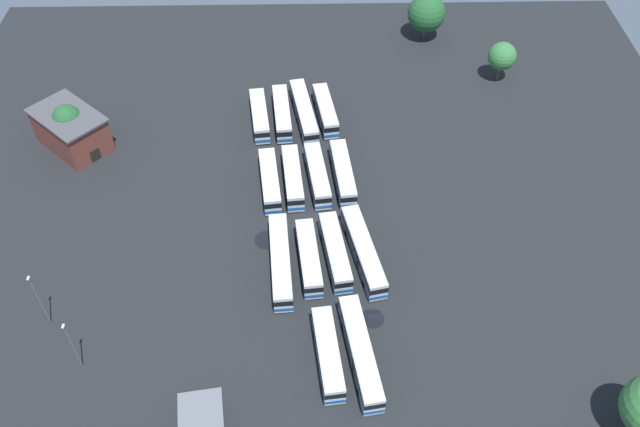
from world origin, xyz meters
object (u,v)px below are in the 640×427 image
bus_row2_slot0 (343,173)px  bus_row3_slot1 (304,112)px  bus_row3_slot2 (282,113)px  bus_row3_slot3 (260,116)px  bus_row0_slot1 (361,353)px  bus_row1_slot2 (309,258)px  bus_row1_slot1 (335,252)px  tree_east_edge (426,13)px  bus_row1_slot0 (363,251)px  bus_row2_slot3 (270,181)px  tree_northwest (67,119)px  depot_building (71,130)px  bus_row3_slot0 (325,110)px  bus_row1_slot3 (280,261)px  bus_row2_slot1 (317,175)px  tree_west_edge (502,56)px  bus_row0_slot2 (328,354)px  lamp_post_far_corner (39,299)px  bus_row2_slot2 (293,177)px  lamp_post_by_building (72,345)px

bus_row2_slot0 → bus_row3_slot1: (15.73, 6.05, 0.00)m
bus_row3_slot2 → bus_row3_slot3: (-0.60, 3.87, -0.00)m
bus_row0_slot1 → bus_row3_slot1: size_ratio=1.00×
bus_row3_slot1 → bus_row1_slot2: bearing=-179.1°
bus_row1_slot1 → tree_east_edge: tree_east_edge is taller
bus_row0_slot1 → bus_row1_slot0: size_ratio=1.00×
bus_row2_slot3 → tree_northwest: size_ratio=1.57×
depot_building → tree_east_edge: size_ratio=1.58×
bus_row3_slot0 → bus_row3_slot3: bearing=96.1°
bus_row1_slot1 → tree_northwest: (26.16, 42.76, 3.67)m
bus_row1_slot3 → bus_row2_slot1: 18.21m
bus_row3_slot1 → bus_row3_slot3: size_ratio=1.29×
bus_row1_slot3 → tree_west_edge: (45.01, -39.79, 3.24)m
bus_row0_slot2 → bus_row1_slot2: size_ratio=1.00×
bus_row2_slot1 → tree_northwest: 42.02m
bus_row1_slot3 → bus_row3_slot0: size_ratio=1.26×
bus_row1_slot0 → bus_row3_slot1: bearing=14.4°
bus_row3_slot3 → tree_east_edge: 42.06m
lamp_post_far_corner → tree_east_edge: bearing=-40.4°
bus_row2_slot0 → bus_row2_slot1: size_ratio=1.03×
bus_row3_slot3 → bus_row3_slot2: bearing=-81.2°
bus_row3_slot0 → tree_west_edge: 34.64m
tree_northwest → bus_row2_slot0: bearing=-102.6°
bus_row3_slot2 → depot_building: depot_building is taller
bus_row1_slot3 → depot_building: bearing=51.7°
bus_row2_slot1 → bus_row3_slot1: same height
bus_row2_slot2 → bus_row3_slot3: (15.68, 5.84, -0.00)m
bus_row3_slot2 → bus_row3_slot3: size_ratio=1.07×
bus_row2_slot3 → bus_row3_slot2: bearing=-5.4°
depot_building → tree_northwest: bearing=50.0°
bus_row1_slot2 → bus_row3_slot2: same height
bus_row1_slot0 → bus_row3_slot1: same height
bus_row2_slot1 → bus_row3_slot3: 18.10m
bus_row3_slot0 → lamp_post_by_building: size_ratio=1.39×
bus_row3_slot1 → tree_west_edge: tree_west_edge is taller
bus_row0_slot1 → bus_row2_slot3: 33.45m
bus_row1_slot0 → bus_row0_slot2: bearing=161.6°
bus_row2_slot0 → tree_east_edge: 45.82m
bus_row1_slot0 → bus_row1_slot3: size_ratio=1.00×
bus_row3_slot1 → tree_northwest: size_ratio=1.99×
bus_row1_slot3 → bus_row3_slot2: same height
bus_row1_slot1 → bus_row3_slot0: size_ratio=1.06×
bus_row3_slot0 → bus_row3_slot1: bearing=95.2°
bus_row1_slot1 → bus_row3_slot3: size_ratio=1.08×
bus_row2_slot0 → tree_west_edge: 40.86m
bus_row3_slot2 → bus_row1_slot3: bearing=-179.3°
bus_row1_slot1 → bus_row1_slot3: size_ratio=0.84×
bus_row2_slot0 → lamp_post_by_building: bearing=134.0°
lamp_post_far_corner → bus_row1_slot3: bearing=-74.4°
bus_row3_slot0 → lamp_post_by_building: bearing=147.1°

